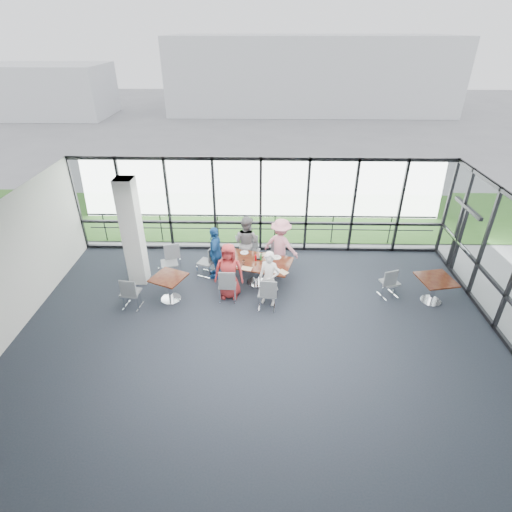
{
  "coord_description": "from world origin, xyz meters",
  "views": [
    {
      "loc": [
        0.11,
        -7.0,
        6.67
      ],
      "look_at": [
        -0.1,
        2.63,
        1.1
      ],
      "focal_mm": 28.0,
      "sensor_mm": 36.0,
      "label": 1
    }
  ],
  "objects_px": {
    "diner_near_right": "(269,279)",
    "diner_far_right": "(281,246)",
    "main_table": "(256,265)",
    "chair_main_nl": "(228,284)",
    "diner_far_left": "(246,242)",
    "diner_end": "(216,252)",
    "chair_main_end": "(206,262)",
    "chair_spare_la": "(131,292)",
    "chair_spare_r": "(390,282)",
    "chair_spare_lb": "(169,263)",
    "side_table_left": "(169,281)",
    "diner_near_left": "(229,271)",
    "chair_main_fl": "(252,251)",
    "side_table_right": "(436,282)",
    "structural_column": "(132,233)",
    "chair_main_fr": "(279,258)",
    "chair_main_nr": "(267,293)"
  },
  "relations": [
    {
      "from": "side_table_right",
      "to": "diner_far_right",
      "type": "relative_size",
      "value": 0.6
    },
    {
      "from": "chair_spare_r",
      "to": "diner_end",
      "type": "bearing_deg",
      "value": 148.59
    },
    {
      "from": "diner_far_right",
      "to": "chair_main_nl",
      "type": "height_order",
      "value": "diner_far_right"
    },
    {
      "from": "side_table_left",
      "to": "chair_main_end",
      "type": "relative_size",
      "value": 1.21
    },
    {
      "from": "diner_near_left",
      "to": "chair_main_nl",
      "type": "distance_m",
      "value": 0.37
    },
    {
      "from": "chair_main_fl",
      "to": "chair_spare_r",
      "type": "bearing_deg",
      "value": 167.67
    },
    {
      "from": "chair_spare_lb",
      "to": "diner_far_left",
      "type": "bearing_deg",
      "value": -179.9
    },
    {
      "from": "diner_far_left",
      "to": "chair_spare_lb",
      "type": "bearing_deg",
      "value": 45.88
    },
    {
      "from": "main_table",
      "to": "chair_main_nl",
      "type": "bearing_deg",
      "value": -116.83
    },
    {
      "from": "chair_main_end",
      "to": "chair_main_nl",
      "type": "bearing_deg",
      "value": 52.62
    },
    {
      "from": "diner_far_left",
      "to": "chair_main_fl",
      "type": "xyz_separation_m",
      "value": [
        0.18,
        0.15,
        -0.41
      ]
    },
    {
      "from": "diner_far_left",
      "to": "chair_main_end",
      "type": "xyz_separation_m",
      "value": [
        -1.21,
        -0.52,
        -0.42
      ]
    },
    {
      "from": "diner_far_left",
      "to": "chair_spare_r",
      "type": "height_order",
      "value": "diner_far_left"
    },
    {
      "from": "chair_main_fl",
      "to": "chair_main_fr",
      "type": "distance_m",
      "value": 0.89
    },
    {
      "from": "side_table_left",
      "to": "chair_main_fr",
      "type": "bearing_deg",
      "value": 28.59
    },
    {
      "from": "side_table_left",
      "to": "chair_main_nl",
      "type": "distance_m",
      "value": 1.61
    },
    {
      "from": "diner_near_left",
      "to": "side_table_left",
      "type": "bearing_deg",
      "value": -170.46
    },
    {
      "from": "diner_far_right",
      "to": "chair_main_fl",
      "type": "bearing_deg",
      "value": 5.8
    },
    {
      "from": "chair_spare_r",
      "to": "chair_spare_lb",
      "type": "bearing_deg",
      "value": 151.81
    },
    {
      "from": "side_table_right",
      "to": "side_table_left",
      "type": "bearing_deg",
      "value": -179.54
    },
    {
      "from": "chair_main_nl",
      "to": "chair_main_fl",
      "type": "distance_m",
      "value": 2.03
    },
    {
      "from": "diner_end",
      "to": "diner_near_left",
      "type": "bearing_deg",
      "value": 27.76
    },
    {
      "from": "structural_column",
      "to": "diner_far_right",
      "type": "relative_size",
      "value": 1.84
    },
    {
      "from": "chair_main_end",
      "to": "chair_spare_r",
      "type": "height_order",
      "value": "chair_spare_r"
    },
    {
      "from": "structural_column",
      "to": "side_table_left",
      "type": "relative_size",
      "value": 2.96
    },
    {
      "from": "structural_column",
      "to": "chair_main_fr",
      "type": "distance_m",
      "value": 4.41
    },
    {
      "from": "diner_near_right",
      "to": "diner_far_right",
      "type": "distance_m",
      "value": 1.78
    },
    {
      "from": "side_table_right",
      "to": "chair_main_nl",
      "type": "distance_m",
      "value": 5.66
    },
    {
      "from": "diner_far_left",
      "to": "diner_far_right",
      "type": "relative_size",
      "value": 0.99
    },
    {
      "from": "structural_column",
      "to": "side_table_right",
      "type": "bearing_deg",
      "value": -6.1
    },
    {
      "from": "chair_spare_lb",
      "to": "chair_spare_la",
      "type": "bearing_deg",
      "value": 47.18
    },
    {
      "from": "chair_main_end",
      "to": "chair_spare_la",
      "type": "height_order",
      "value": "chair_spare_la"
    },
    {
      "from": "chair_main_nl",
      "to": "chair_spare_lb",
      "type": "bearing_deg",
      "value": 151.21
    },
    {
      "from": "chair_main_fr",
      "to": "chair_main_end",
      "type": "distance_m",
      "value": 2.25
    },
    {
      "from": "diner_far_right",
      "to": "diner_end",
      "type": "height_order",
      "value": "diner_far_right"
    },
    {
      "from": "diner_end",
      "to": "chair_main_end",
      "type": "xyz_separation_m",
      "value": [
        -0.32,
        0.07,
        -0.38
      ]
    },
    {
      "from": "structural_column",
      "to": "main_table",
      "type": "height_order",
      "value": "structural_column"
    },
    {
      "from": "chair_spare_la",
      "to": "chair_spare_lb",
      "type": "bearing_deg",
      "value": 72.52
    },
    {
      "from": "diner_near_left",
      "to": "diner_far_left",
      "type": "xyz_separation_m",
      "value": [
        0.41,
        1.63,
        0.04
      ]
    },
    {
      "from": "chair_main_fl",
      "to": "chair_spare_lb",
      "type": "xyz_separation_m",
      "value": [
        -2.47,
        -0.85,
        0.04
      ]
    },
    {
      "from": "diner_far_left",
      "to": "diner_end",
      "type": "bearing_deg",
      "value": 62.52
    },
    {
      "from": "chair_main_fl",
      "to": "side_table_right",
      "type": "bearing_deg",
      "value": 170.01
    },
    {
      "from": "main_table",
      "to": "diner_near_right",
      "type": "xyz_separation_m",
      "value": [
        0.36,
        -0.99,
        0.16
      ]
    },
    {
      "from": "chair_main_end",
      "to": "chair_spare_la",
      "type": "distance_m",
      "value": 2.46
    },
    {
      "from": "chair_main_nl",
      "to": "diner_near_right",
      "type": "bearing_deg",
      "value": -7.22
    },
    {
      "from": "diner_far_right",
      "to": "chair_spare_r",
      "type": "distance_m",
      "value": 3.32
    },
    {
      "from": "side_table_left",
      "to": "diner_near_right",
      "type": "bearing_deg",
      "value": -2.35
    },
    {
      "from": "diner_end",
      "to": "chair_main_nr",
      "type": "relative_size",
      "value": 1.73
    },
    {
      "from": "diner_far_left",
      "to": "chair_main_fr",
      "type": "xyz_separation_m",
      "value": [
        1.01,
        -0.17,
        -0.45
      ]
    },
    {
      "from": "chair_spare_r",
      "to": "diner_far_right",
      "type": "bearing_deg",
      "value": 135.64
    }
  ]
}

